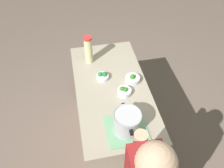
{
  "coord_description": "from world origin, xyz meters",
  "views": [
    {
      "loc": [
        1.45,
        -0.29,
        2.51
      ],
      "look_at": [
        0.0,
        0.0,
        0.95
      ],
      "focal_mm": 37.55,
      "sensor_mm": 36.0,
      "label": 1
    }
  ],
  "objects_px": {
    "broccoli_bowl_front": "(124,91)",
    "cooking_pot": "(127,122)",
    "lemonade_pitcher": "(88,50)",
    "broccoli_bowl_back": "(103,76)",
    "broccoli_bowl_center": "(133,79)"
  },
  "relations": [
    {
      "from": "broccoli_bowl_front",
      "to": "broccoli_bowl_center",
      "type": "relative_size",
      "value": 0.93
    },
    {
      "from": "cooking_pot",
      "to": "lemonade_pitcher",
      "type": "relative_size",
      "value": 0.95
    },
    {
      "from": "broccoli_bowl_back",
      "to": "cooking_pot",
      "type": "bearing_deg",
      "value": 8.32
    },
    {
      "from": "broccoli_bowl_back",
      "to": "lemonade_pitcher",
      "type": "bearing_deg",
      "value": -161.3
    },
    {
      "from": "broccoli_bowl_front",
      "to": "cooking_pot",
      "type": "bearing_deg",
      "value": -10.55
    },
    {
      "from": "lemonade_pitcher",
      "to": "cooking_pot",
      "type": "bearing_deg",
      "value": 11.64
    },
    {
      "from": "broccoli_bowl_center",
      "to": "broccoli_bowl_back",
      "type": "xyz_separation_m",
      "value": [
        -0.1,
        -0.27,
        -0.0
      ]
    },
    {
      "from": "broccoli_bowl_center",
      "to": "broccoli_bowl_back",
      "type": "height_order",
      "value": "broccoli_bowl_center"
    },
    {
      "from": "broccoli_bowl_center",
      "to": "cooking_pot",
      "type": "bearing_deg",
      "value": -19.77
    },
    {
      "from": "lemonade_pitcher",
      "to": "broccoli_bowl_front",
      "type": "xyz_separation_m",
      "value": [
        0.51,
        0.25,
        -0.12
      ]
    },
    {
      "from": "cooking_pot",
      "to": "broccoli_bowl_back",
      "type": "distance_m",
      "value": 0.62
    },
    {
      "from": "lemonade_pitcher",
      "to": "broccoli_bowl_back",
      "type": "height_order",
      "value": "lemonade_pitcher"
    },
    {
      "from": "cooking_pot",
      "to": "broccoli_bowl_back",
      "type": "height_order",
      "value": "cooking_pot"
    },
    {
      "from": "cooking_pot",
      "to": "broccoli_bowl_center",
      "type": "relative_size",
      "value": 2.1
    },
    {
      "from": "cooking_pot",
      "to": "broccoli_bowl_front",
      "type": "distance_m",
      "value": 0.39
    }
  ]
}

